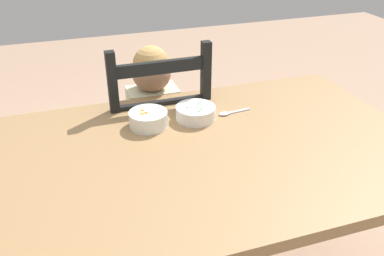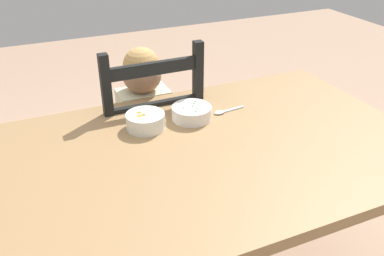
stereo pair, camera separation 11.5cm
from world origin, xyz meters
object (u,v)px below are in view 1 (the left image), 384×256
at_px(dining_table, 205,172).
at_px(bowl_of_carrots, 148,119).
at_px(child_figure, 155,118).
at_px(bowl_of_peas, 196,112).
at_px(dining_chair, 157,149).
at_px(spoon, 229,113).

height_order(dining_table, bowl_of_carrots, bowl_of_carrots).
bearing_deg(child_figure, bowl_of_peas, -72.58).
bearing_deg(dining_table, bowl_of_carrots, 124.18).
xyz_separation_m(dining_chair, child_figure, (-0.00, -0.00, 0.16)).
xyz_separation_m(dining_table, dining_chair, (-0.05, 0.51, -0.19)).
bearing_deg(spoon, dining_chair, 127.41).
height_order(dining_table, child_figure, child_figure).
bearing_deg(dining_table, dining_chair, 96.03).
bearing_deg(child_figure, spoon, -52.30).
bearing_deg(spoon, bowl_of_carrots, 179.56).
height_order(dining_chair, bowl_of_peas, dining_chair).
bearing_deg(dining_chair, child_figure, -91.27).
height_order(dining_chair, spoon, dining_chair).
xyz_separation_m(child_figure, bowl_of_carrots, (-0.09, -0.29, 0.16)).
distance_m(child_figure, spoon, 0.40).
bearing_deg(dining_chair, bowl_of_carrots, -107.27).
distance_m(dining_chair, bowl_of_carrots, 0.45).
relative_size(bowl_of_carrots, spoon, 1.03).
xyz_separation_m(child_figure, bowl_of_peas, (0.09, -0.29, 0.16)).
bearing_deg(dining_table, child_figure, 96.08).
bearing_deg(spoon, dining_table, -129.35).
height_order(bowl_of_peas, bowl_of_carrots, bowl_of_carrots).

